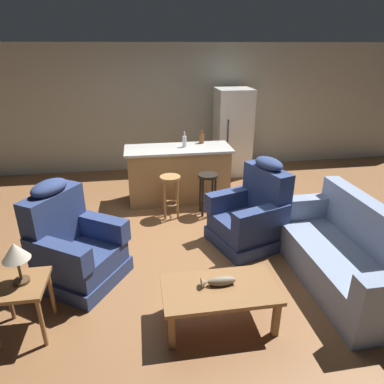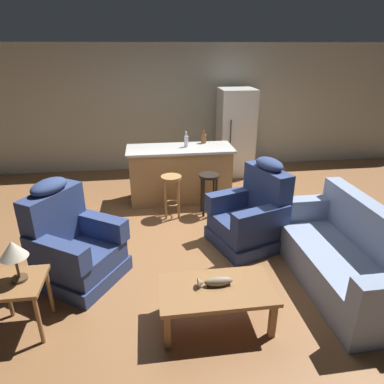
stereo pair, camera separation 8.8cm
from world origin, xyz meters
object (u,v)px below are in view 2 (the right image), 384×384
fish_figurine (215,282)px  bottle_short_amber (204,138)px  coffee_table (216,293)px  recliner_near_island (252,215)px  end_table (18,290)px  bottle_tall_green (186,141)px  refrigerator (235,133)px  table_lamp (13,251)px  kitchen_island (180,174)px  recliner_near_lamp (73,246)px  bar_stool_right (209,187)px  couch (346,258)px  bar_stool_left (171,189)px

fish_figurine → bottle_short_amber: bearing=82.6°
coffee_table → fish_figurine: bearing=99.3°
recliner_near_island → end_table: recliner_near_island is taller
fish_figurine → bottle_tall_green: (0.09, 3.00, 0.59)m
refrigerator → bottle_tall_green: refrigerator is taller
recliner_near_island → table_lamp: (-2.57, -1.23, 0.45)m
fish_figurine → kitchen_island: kitchen_island is taller
table_lamp → kitchen_island: 3.36m
table_lamp → bottle_short_amber: size_ratio=1.83×
bottle_tall_green → bottle_short_amber: (0.33, 0.20, -0.02)m
table_lamp → recliner_near_lamp: bearing=67.8°
kitchen_island → bar_stool_right: kitchen_island is taller
recliner_near_lamp → bottle_tall_green: bottle_tall_green is taller
fish_figurine → refrigerator: (1.25, 4.17, 0.42)m
couch → bar_stool_left: size_ratio=2.81×
couch → kitchen_island: 3.06m
bottle_short_amber → recliner_near_lamp: bearing=-129.6°
couch → recliner_near_island: size_ratio=1.59×
coffee_table → couch: (1.58, 0.42, -0.02)m
refrigerator → end_table: bearing=-127.2°
recliner_near_island → kitchen_island: recliner_near_island is taller
coffee_table → table_lamp: (-1.80, 0.18, 0.50)m
end_table → recliner_near_lamp: bearing=66.4°
kitchen_island → recliner_near_island: bearing=-63.3°
recliner_near_island → bar_stool_left: (-1.01, 0.97, 0.05)m
fish_figurine → bar_stool_left: (-0.23, 2.34, 0.01)m
refrigerator → bottle_short_amber: refrigerator is taller
bottle_tall_green → recliner_near_lamp: bearing=-126.8°
recliner_near_lamp → end_table: (-0.34, -0.79, 0.04)m
fish_figurine → bar_stool_left: size_ratio=0.50×
recliner_near_island → bottle_tall_green: size_ratio=4.51×
recliner_near_island → couch: bearing=110.4°
end_table → table_lamp: 0.41m
bottle_tall_green → couch: bearing=-60.3°
kitchen_island → refrigerator: (1.27, 1.20, 0.40)m
couch → refrigerator: (-0.34, 3.79, 0.54)m
recliner_near_island → bar_stool_right: size_ratio=1.76×
table_lamp → kitchen_island: size_ratio=0.23×
recliner_near_island → bottle_short_amber: (-0.36, 1.83, 0.61)m
recliner_near_lamp → bottle_tall_green: size_ratio=4.51×
coffee_table → bottle_short_amber: bearing=82.8°
bar_stool_left → fish_figurine: bearing=-84.3°
end_table → kitchen_island: size_ratio=0.31×
fish_figurine → refrigerator: bearing=73.4°
coffee_table → couch: couch is taller
couch → recliner_near_lamp: 3.11m
recliner_near_lamp → bar_stool_left: size_ratio=1.76×
table_lamp → bottle_short_amber: bottle_short_amber is taller
bar_stool_right → couch: bearing=-58.2°
coffee_table → fish_figurine: size_ratio=3.24×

